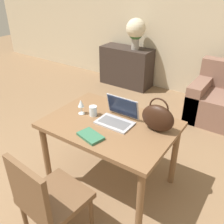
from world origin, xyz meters
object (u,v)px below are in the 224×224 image
laptop (118,115)px  drinking_glass (93,111)px  wine_glass (81,104)px  chair (47,198)px  handbag (158,118)px  flower_vase (136,30)px

laptop → drinking_glass: 0.26m
drinking_glass → wine_glass: 0.13m
chair → drinking_glass: bearing=108.8°
chair → wine_glass: (-0.32, 0.79, 0.34)m
laptop → handbag: 0.37m
wine_glass → flower_vase: bearing=107.3°
handbag → drinking_glass: bearing=-170.6°
drinking_glass → handbag: handbag is taller
laptop → chair: bearing=-93.5°
chair → laptop: size_ratio=2.60×
laptop → flower_vase: (-1.10, 2.26, 0.27)m
drinking_glass → handbag: (0.62, 0.10, 0.08)m
chair → flower_vase: bearing=113.6°
laptop → wine_glass: (-0.37, -0.09, 0.04)m
wine_glass → handbag: (0.73, 0.14, 0.02)m
laptop → handbag: (0.36, 0.05, 0.07)m
chair → wine_glass: bearing=116.9°
chair → handbag: handbag is taller
wine_glass → handbag: size_ratio=0.48×
wine_glass → flower_vase: 2.47m
laptop → wine_glass: bearing=-166.6°
wine_glass → handbag: bearing=10.9°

